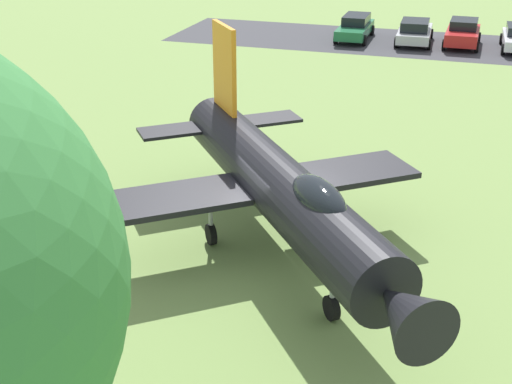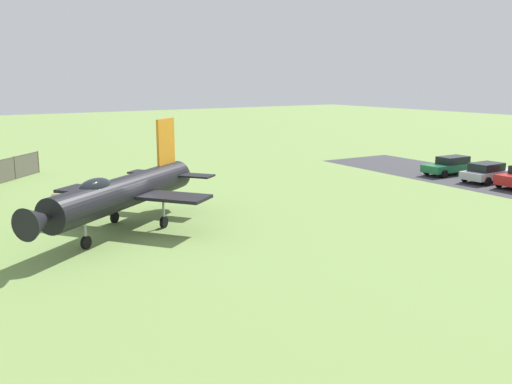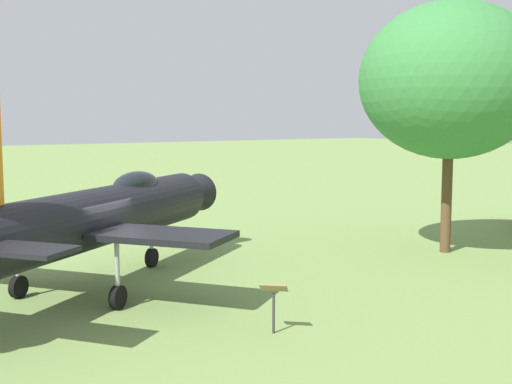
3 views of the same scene
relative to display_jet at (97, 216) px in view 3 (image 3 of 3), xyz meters
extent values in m
plane|color=#75934C|center=(-0.22, 0.29, -2.06)|extent=(200.00, 200.00, 0.00)
cylinder|color=black|center=(-0.22, 0.29, -0.05)|extent=(7.90, 9.90, 1.60)
cone|color=black|center=(3.44, -4.66, -0.05)|extent=(2.05, 2.10, 1.36)
ellipsoid|color=black|center=(1.24, -1.68, 0.63)|extent=(2.03, 2.30, 0.84)
cube|color=black|center=(1.45, 2.21, -0.25)|extent=(3.82, 3.51, 0.16)
cube|color=black|center=(-2.54, -0.73, -0.25)|extent=(3.82, 3.51, 0.16)
cube|color=black|center=(-4.36, 3.04, 0.11)|extent=(2.10, 1.95, 0.10)
cylinder|color=#A5A8AD|center=(1.77, -2.39, -0.98)|extent=(0.12, 0.12, 1.55)
cylinder|color=black|center=(1.77, -2.39, -1.76)|extent=(0.50, 0.59, 0.60)
cylinder|color=#A5A8AD|center=(0.33, 2.08, -0.98)|extent=(0.12, 0.12, 1.55)
cylinder|color=black|center=(0.33, 2.08, -1.76)|extent=(0.50, 0.59, 0.60)
cylinder|color=#A5A8AD|center=(-2.09, 0.29, -0.98)|extent=(0.12, 0.12, 1.55)
cylinder|color=black|center=(-2.09, 0.29, -1.76)|extent=(0.50, 0.59, 0.60)
cylinder|color=brown|center=(-1.77, -12.03, 0.08)|extent=(0.36, 0.36, 4.27)
ellipsoid|color=#387F3D|center=(-1.77, -12.03, 3.93)|extent=(6.24, 6.26, 5.40)
cylinder|color=#333333|center=(-5.73, -1.85, -1.61)|extent=(0.06, 0.06, 0.90)
cube|color=olive|center=(-5.73, -1.85, -1.04)|extent=(0.70, 0.71, 0.25)
camera|label=1|loc=(3.76, -15.93, 7.31)|focal=49.18mm
camera|label=2|loc=(26.45, -9.29, 5.58)|focal=39.25mm
camera|label=3|loc=(-17.41, 6.35, 2.66)|focal=46.89mm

